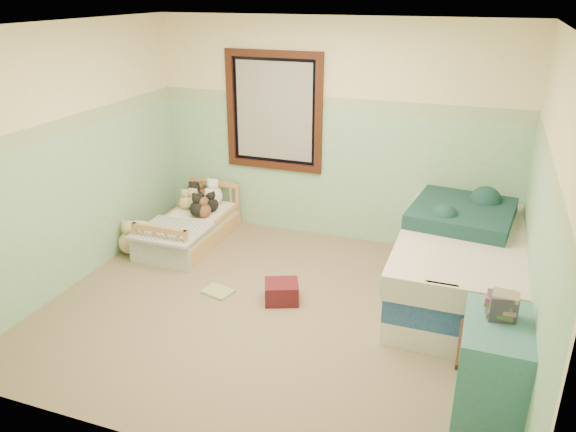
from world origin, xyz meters
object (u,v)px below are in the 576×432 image
(floor_book, at_px, (218,292))
(red_pillow, at_px, (282,292))
(toddler_bed_frame, at_px, (191,235))
(twin_bed_frame, at_px, (458,284))
(plush_floor_cream, at_px, (143,242))
(dresser, at_px, (492,368))
(plush_floor_tan, at_px, (131,242))

(floor_book, bearing_deg, red_pillow, 20.40)
(toddler_bed_frame, relative_size, twin_bed_frame, 0.61)
(plush_floor_cream, bearing_deg, red_pillow, -13.86)
(toddler_bed_frame, height_order, twin_bed_frame, twin_bed_frame)
(red_pillow, bearing_deg, floor_book, -173.76)
(dresser, bearing_deg, plush_floor_cream, 160.03)
(twin_bed_frame, height_order, red_pillow, twin_bed_frame)
(plush_floor_cream, bearing_deg, plush_floor_tan, -154.22)
(toddler_bed_frame, bearing_deg, plush_floor_cream, -128.97)
(plush_floor_cream, xyz_separation_m, dresser, (3.70, -1.34, 0.23))
(red_pillow, bearing_deg, plush_floor_cream, 166.14)
(toddler_bed_frame, height_order, floor_book, toddler_bed_frame)
(plush_floor_cream, bearing_deg, toddler_bed_frame, 51.03)
(toddler_bed_frame, distance_m, plush_floor_cream, 0.58)
(plush_floor_tan, relative_size, twin_bed_frame, 0.12)
(plush_floor_tan, xyz_separation_m, floor_book, (1.30, -0.46, -0.12))
(twin_bed_frame, distance_m, floor_book, 2.33)
(red_pillow, xyz_separation_m, floor_book, (-0.64, -0.07, -0.09))
(toddler_bed_frame, xyz_separation_m, plush_floor_cream, (-0.36, -0.45, 0.04))
(plush_floor_cream, bearing_deg, twin_bed_frame, 4.31)
(red_pillow, bearing_deg, plush_floor_tan, 168.58)
(plush_floor_cream, distance_m, red_pillow, 1.88)
(red_pillow, bearing_deg, toddler_bed_frame, 148.47)
(plush_floor_tan, distance_m, dresser, 4.03)
(twin_bed_frame, relative_size, dresser, 3.05)
(plush_floor_tan, bearing_deg, twin_bed_frame, 5.10)
(plush_floor_cream, relative_size, dresser, 0.36)
(red_pillow, bearing_deg, dresser, -25.50)
(plush_floor_tan, distance_m, floor_book, 1.39)
(plush_floor_tan, distance_m, twin_bed_frame, 3.51)
(dresser, distance_m, floor_book, 2.67)
(plush_floor_tan, height_order, dresser, dresser)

